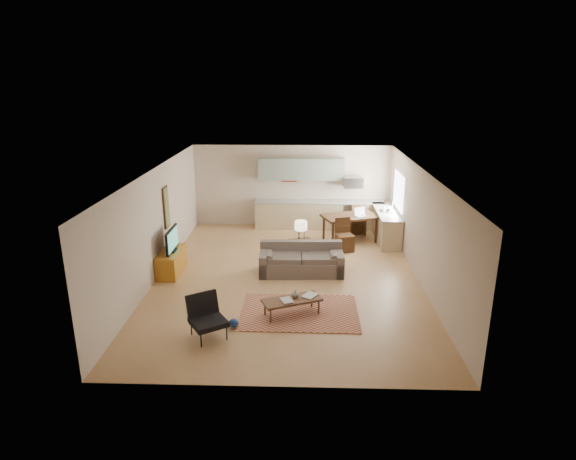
{
  "coord_description": "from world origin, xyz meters",
  "views": [
    {
      "loc": [
        0.37,
        -11.17,
        4.81
      ],
      "look_at": [
        0.0,
        0.3,
        1.15
      ],
      "focal_mm": 30.0,
      "sensor_mm": 36.0,
      "label": 1
    }
  ],
  "objects_px": {
    "dining_table": "(350,228)",
    "sofa": "(301,259)",
    "coffee_table": "(292,307)",
    "tv_credenza": "(172,262)",
    "armchair": "(208,318)",
    "console_table": "(301,252)"
  },
  "relations": [
    {
      "from": "sofa",
      "to": "coffee_table",
      "type": "distance_m",
      "value": 2.28
    },
    {
      "from": "armchair",
      "to": "tv_credenza",
      "type": "distance_m",
      "value": 3.55
    },
    {
      "from": "tv_credenza",
      "to": "console_table",
      "type": "bearing_deg",
      "value": 11.96
    },
    {
      "from": "sofa",
      "to": "tv_credenza",
      "type": "xyz_separation_m",
      "value": [
        -3.32,
        -0.06,
        -0.09
      ]
    },
    {
      "from": "tv_credenza",
      "to": "dining_table",
      "type": "distance_m",
      "value": 5.45
    },
    {
      "from": "coffee_table",
      "to": "armchair",
      "type": "relative_size",
      "value": 1.49
    },
    {
      "from": "sofa",
      "to": "coffee_table",
      "type": "relative_size",
      "value": 1.79
    },
    {
      "from": "armchair",
      "to": "console_table",
      "type": "distance_m",
      "value": 4.26
    },
    {
      "from": "coffee_table",
      "to": "console_table",
      "type": "height_order",
      "value": "console_table"
    },
    {
      "from": "dining_table",
      "to": "sofa",
      "type": "bearing_deg",
      "value": -139.56
    },
    {
      "from": "coffee_table",
      "to": "tv_credenza",
      "type": "bearing_deg",
      "value": 121.51
    },
    {
      "from": "armchair",
      "to": "console_table",
      "type": "height_order",
      "value": "armchair"
    },
    {
      "from": "sofa",
      "to": "dining_table",
      "type": "xyz_separation_m",
      "value": [
        1.46,
        2.56,
        0.03
      ]
    },
    {
      "from": "tv_credenza",
      "to": "console_table",
      "type": "distance_m",
      "value": 3.38
    },
    {
      "from": "armchair",
      "to": "console_table",
      "type": "xyz_separation_m",
      "value": [
        1.74,
        3.89,
        -0.07
      ]
    },
    {
      "from": "sofa",
      "to": "coffee_table",
      "type": "height_order",
      "value": "sofa"
    },
    {
      "from": "console_table",
      "to": "sofa",
      "type": "bearing_deg",
      "value": -105.98
    },
    {
      "from": "coffee_table",
      "to": "dining_table",
      "type": "height_order",
      "value": "dining_table"
    },
    {
      "from": "armchair",
      "to": "console_table",
      "type": "relative_size",
      "value": 1.22
    },
    {
      "from": "coffee_table",
      "to": "tv_credenza",
      "type": "distance_m",
      "value": 3.84
    },
    {
      "from": "console_table",
      "to": "dining_table",
      "type": "xyz_separation_m",
      "value": [
        1.48,
        1.92,
        0.07
      ]
    },
    {
      "from": "coffee_table",
      "to": "dining_table",
      "type": "xyz_separation_m",
      "value": [
        1.64,
        4.83,
        0.23
      ]
    }
  ]
}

